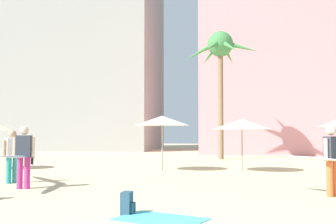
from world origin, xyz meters
name	(u,v)px	position (x,y,z in m)	size (l,w,h in m)	color
hotel_pink	(309,59)	(7.35, 30.15, 7.63)	(17.31, 10.27, 15.27)	pink
hotel_tower_gray	(87,29)	(-13.14, 34.43, 12.03)	(13.84, 10.24, 24.05)	gray
palm_tree_far_left	(220,53)	(0.39, 20.49, 6.47)	(4.64, 4.42, 7.81)	#896B4C
cafe_umbrella_0	(162,121)	(-1.83, 12.23, 2.07)	(2.26, 2.26, 2.27)	gray
cafe_umbrella_3	(242,124)	(1.44, 12.35, 1.91)	(2.42, 2.42, 2.12)	gray
beach_towel	(161,219)	(-0.25, 2.58, 0.01)	(1.52, 1.00, 0.01)	#4CC6D6
backpack	(127,203)	(-0.96, 2.98, 0.20)	(0.24, 0.30, 0.42)	#294B5D
person_mid_right	(22,155)	(-4.71, 5.96, 0.93)	(0.65, 2.65, 1.74)	#B7337F
person_near_right	(14,154)	(-5.70, 7.34, 0.90)	(2.52, 2.22, 1.64)	teal
person_mid_center	(333,158)	(3.42, 5.78, 0.93)	(2.49, 2.45, 1.72)	orange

